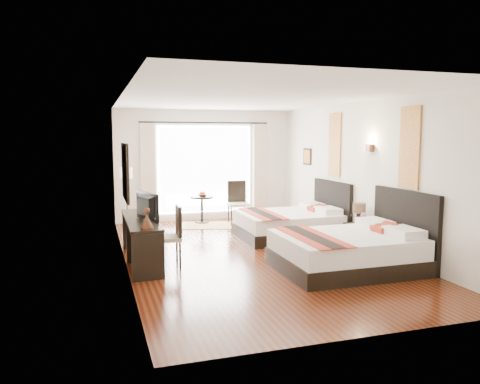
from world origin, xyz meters
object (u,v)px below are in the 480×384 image
object	(u,v)px
television	(143,207)
desk_chair	(168,248)
nightstand	(359,237)
table_lamp	(359,210)
bed_near	(351,249)
floor_lamp	(126,177)
fruit_bowl	(203,195)
bed_far	(292,223)
side_table	(202,210)
vase	(363,221)
console_desk	(141,240)
window_chair	(238,211)

from	to	relation	value
television	desk_chair	size ratio (longest dim) A/B	0.81
nightstand	table_lamp	distance (m)	0.52
bed_near	floor_lamp	size ratio (longest dim) A/B	1.56
table_lamp	fruit_bowl	distance (m)	4.17
bed_far	side_table	bearing A→B (deg)	123.17
vase	desk_chair	bearing A→B (deg)	178.61
bed_far	bed_near	bearing A→B (deg)	-91.39
television	fruit_bowl	distance (m)	3.90
television	nightstand	bearing A→B (deg)	-109.49
console_desk	desk_chair	bearing A→B (deg)	-42.16
window_chair	desk_chair	bearing A→B (deg)	-27.18
vase	window_chair	distance (m)	3.62
nightstand	console_desk	distance (m)	4.03
nightstand	window_chair	distance (m)	3.51
table_lamp	window_chair	xyz separation A→B (m)	(-1.41, 3.17, -0.44)
bed_near	television	size ratio (longest dim) A/B	2.73
floor_lamp	side_table	distance (m)	2.00
desk_chair	window_chair	size ratio (longest dim) A/B	0.95
fruit_bowl	table_lamp	bearing A→B (deg)	-57.90
console_desk	floor_lamp	bearing A→B (deg)	90.10
television	window_chair	distance (m)	4.09
bed_far	desk_chair	size ratio (longest dim) A/B	2.08
nightstand	window_chair	xyz separation A→B (m)	(-1.40, 3.22, 0.07)
console_desk	fruit_bowl	size ratio (longest dim) A/B	9.78
vase	floor_lamp	xyz separation A→B (m)	(-4.04, 3.62, 0.63)
table_lamp	television	distance (m)	4.02
vase	window_chair	bearing A→B (deg)	113.03
floor_lamp	fruit_bowl	size ratio (longest dim) A/B	6.31
bed_far	table_lamp	distance (m)	1.62
desk_chair	fruit_bowl	distance (m)	3.88
side_table	console_desk	bearing A→B (deg)	-118.94
bed_near	floor_lamp	bearing A→B (deg)	124.72
table_lamp	console_desk	bearing A→B (deg)	175.76
console_desk	television	size ratio (longest dim) A/B	2.71
floor_lamp	side_table	size ratio (longest dim) A/B	2.13
bed_far	console_desk	xyz separation A→B (m)	(-3.25, -1.04, 0.07)
floor_lamp	television	bearing A→B (deg)	-89.57
bed_far	table_lamp	xyz separation A→B (m)	(0.78, -1.34, 0.46)
table_lamp	side_table	distance (m)	4.22
bed_far	fruit_bowl	size ratio (longest dim) A/B	9.30
bed_far	television	xyz separation A→B (m)	(-3.23, -1.26, 0.68)
side_table	vase	bearing A→B (deg)	-59.01
window_chair	vase	bearing A→B (deg)	30.31
bed_far	floor_lamp	distance (m)	3.99
bed_far	fruit_bowl	bearing A→B (deg)	123.28
table_lamp	desk_chair	xyz separation A→B (m)	(-3.63, -0.06, -0.46)
vase	desk_chair	distance (m)	3.64
television	desk_chair	world-z (taller)	television
desk_chair	fruit_bowl	world-z (taller)	desk_chair
television	fruit_bowl	size ratio (longest dim) A/B	3.61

